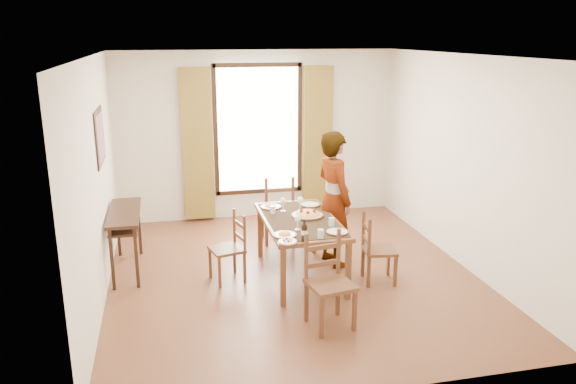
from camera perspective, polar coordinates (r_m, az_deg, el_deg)
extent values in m
plane|color=#4F2718|center=(7.18, 0.46, -8.39)|extent=(5.00, 5.00, 0.00)
cube|color=silver|center=(9.14, -3.09, 5.76)|extent=(4.50, 0.10, 2.70)
cube|color=silver|center=(4.45, 7.85, -5.34)|extent=(4.50, 0.10, 2.70)
cube|color=silver|center=(6.61, -18.86, 1.02)|extent=(0.10, 5.00, 2.70)
cube|color=silver|center=(7.56, 17.36, 2.93)|extent=(0.10, 5.00, 2.70)
cube|color=white|center=(6.55, 0.52, 13.87)|extent=(4.50, 5.00, 0.04)
cube|color=white|center=(9.09, -3.07, 6.35)|extent=(1.30, 0.04, 2.00)
cube|color=olive|center=(8.96, -9.19, 4.73)|extent=(0.48, 0.10, 2.40)
cube|color=olive|center=(9.28, 3.01, 5.29)|extent=(0.48, 0.10, 2.40)
cube|color=black|center=(7.12, -18.58, 5.34)|extent=(0.02, 0.86, 0.66)
cube|color=#DC4729|center=(7.11, -18.50, 5.35)|extent=(0.01, 0.76, 0.56)
cube|color=#341F11|center=(7.32, -16.31, -2.02)|extent=(0.38, 1.20, 0.04)
cube|color=#341F11|center=(7.36, -16.24, -2.91)|extent=(0.34, 1.10, 0.03)
cube|color=#341F11|center=(6.95, -17.45, -6.59)|extent=(0.04, 0.04, 0.76)
cube|color=#341F11|center=(7.98, -16.88, -3.63)|extent=(0.04, 0.04, 0.76)
cube|color=#341F11|center=(6.93, -15.14, -6.47)|extent=(0.04, 0.04, 0.76)
cube|color=#341F11|center=(7.96, -14.87, -3.52)|extent=(0.04, 0.04, 0.76)
cube|color=brown|center=(6.88, 1.26, -3.00)|extent=(0.88, 1.60, 0.05)
cube|color=black|center=(6.87, 1.26, -2.77)|extent=(0.81, 1.47, 0.01)
cube|color=brown|center=(6.27, -0.51, -8.63)|extent=(0.06, 0.06, 0.70)
cube|color=brown|center=(7.62, -2.87, -4.11)|extent=(0.06, 0.06, 0.70)
cube|color=brown|center=(6.45, 6.12, -7.97)|extent=(0.06, 0.06, 0.70)
cube|color=brown|center=(7.77, 2.64, -3.69)|extent=(0.06, 0.06, 0.70)
cube|color=brown|center=(6.91, -6.24, -5.81)|extent=(0.46, 0.46, 0.04)
cube|color=brown|center=(7.08, -7.91, -7.11)|extent=(0.04, 0.04, 0.41)
cube|color=brown|center=(7.18, -5.46, -6.68)|extent=(0.04, 0.04, 0.41)
cube|color=brown|center=(6.80, -6.97, -8.07)|extent=(0.04, 0.04, 0.41)
cube|color=brown|center=(6.91, -4.43, -7.60)|extent=(0.04, 0.04, 0.41)
cube|color=brown|center=(7.04, -5.48, -3.44)|extent=(0.03, 0.03, 0.45)
cube|color=brown|center=(6.75, -4.44, -4.25)|extent=(0.03, 0.03, 0.45)
cube|color=brown|center=(6.92, -4.95, -4.54)|extent=(0.11, 0.32, 0.05)
cube|color=brown|center=(6.87, -4.98, -3.27)|extent=(0.11, 0.32, 0.05)
cube|color=brown|center=(8.15, -1.12, -1.79)|extent=(0.45, 0.45, 0.04)
cube|color=brown|center=(8.44, -0.08, -2.87)|extent=(0.04, 0.04, 0.48)
cube|color=brown|center=(8.09, 0.47, -3.72)|extent=(0.04, 0.04, 0.48)
cube|color=brown|center=(8.37, -2.64, -3.04)|extent=(0.04, 0.04, 0.48)
cube|color=brown|center=(8.02, -2.20, -3.90)|extent=(0.04, 0.04, 0.48)
cube|color=brown|center=(7.92, 0.50, -0.31)|extent=(0.04, 0.04, 0.53)
cube|color=brown|center=(7.85, -2.22, -0.47)|extent=(0.04, 0.04, 0.53)
cube|color=brown|center=(7.92, -0.85, -1.13)|extent=(0.38, 0.03, 0.05)
cube|color=brown|center=(7.86, -0.86, 0.20)|extent=(0.38, 0.03, 0.05)
cube|color=brown|center=(5.83, 4.33, -9.38)|extent=(0.50, 0.50, 0.04)
cube|color=brown|center=(5.71, 3.43, -12.54)|extent=(0.04, 0.04, 0.46)
cube|color=brown|center=(6.01, 1.87, -11.00)|extent=(0.04, 0.04, 0.46)
cube|color=brown|center=(5.87, 6.77, -11.82)|extent=(0.04, 0.04, 0.46)
cube|color=brown|center=(6.16, 5.08, -10.37)|extent=(0.04, 0.04, 0.46)
cube|color=brown|center=(5.81, 1.87, -6.64)|extent=(0.04, 0.04, 0.52)
cube|color=brown|center=(5.97, 5.15, -6.10)|extent=(0.04, 0.04, 0.52)
cube|color=brown|center=(5.93, 3.51, -7.29)|extent=(0.37, 0.09, 0.05)
cube|color=brown|center=(5.86, 3.54, -5.62)|extent=(0.37, 0.09, 0.05)
cube|color=brown|center=(6.93, 9.28, -5.87)|extent=(0.43, 0.43, 0.04)
cube|color=brown|center=(6.90, 10.85, -7.87)|extent=(0.04, 0.04, 0.41)
cube|color=brown|center=(6.82, 8.19, -8.02)|extent=(0.04, 0.04, 0.41)
cube|color=brown|center=(7.19, 10.16, -6.84)|extent=(0.04, 0.04, 0.41)
cube|color=brown|center=(7.12, 7.61, -6.98)|extent=(0.04, 0.04, 0.41)
cube|color=brown|center=(6.66, 8.26, -4.65)|extent=(0.03, 0.03, 0.45)
cube|color=brown|center=(6.96, 7.66, -3.72)|extent=(0.03, 0.03, 0.45)
cube|color=brown|center=(6.84, 7.93, -4.89)|extent=(0.07, 0.33, 0.05)
cube|color=brown|center=(6.79, 7.98, -3.60)|extent=(0.07, 0.33, 0.05)
imported|color=#93989B|center=(7.27, 4.67, -0.69)|extent=(0.84, 0.72, 1.77)
cylinder|color=silver|center=(6.63, 4.45, -3.05)|extent=(0.07, 0.07, 0.10)
cylinder|color=silver|center=(7.06, -1.58, -1.81)|extent=(0.07, 0.07, 0.10)
cylinder|color=silver|center=(6.23, 3.33, -4.26)|extent=(0.07, 0.07, 0.10)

